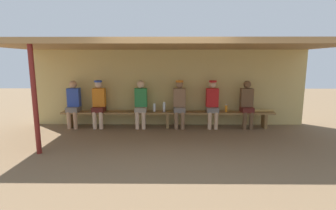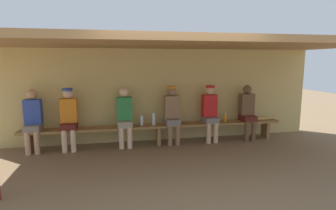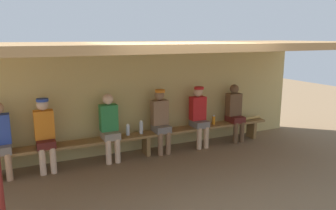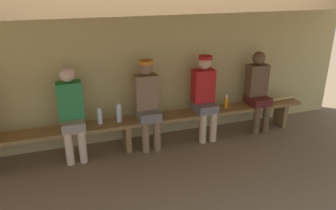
# 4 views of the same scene
# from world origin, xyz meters

# --- Properties ---
(ground_plane) EXTENTS (24.00, 24.00, 0.00)m
(ground_plane) POSITION_xyz_m (0.00, 0.00, 0.00)
(ground_plane) COLOR brown
(back_wall) EXTENTS (8.00, 0.20, 2.20)m
(back_wall) POSITION_xyz_m (0.00, 2.00, 1.10)
(back_wall) COLOR tan
(back_wall) RESTS_ON ground
(dugout_roof) EXTENTS (8.00, 2.80, 0.12)m
(dugout_roof) POSITION_xyz_m (0.00, 0.70, 2.26)
(dugout_roof) COLOR #9E7547
(dugout_roof) RESTS_ON back_wall
(bench) EXTENTS (6.00, 0.36, 0.46)m
(bench) POSITION_xyz_m (0.00, 1.55, 0.39)
(bench) COLOR olive
(bench) RESTS_ON ground
(player_with_sunglasses) EXTENTS (0.34, 0.42, 1.34)m
(player_with_sunglasses) POSITION_xyz_m (-0.76, 1.55, 0.73)
(player_with_sunglasses) COLOR gray
(player_with_sunglasses) RESTS_ON ground
(player_middle) EXTENTS (0.34, 0.42, 1.34)m
(player_middle) POSITION_xyz_m (0.33, 1.55, 0.75)
(player_middle) COLOR slate
(player_middle) RESTS_ON ground
(player_rightmost) EXTENTS (0.34, 0.42, 1.34)m
(player_rightmost) POSITION_xyz_m (2.23, 1.55, 0.73)
(player_rightmost) COLOR #591E19
(player_rightmost) RESTS_ON ground
(player_in_white) EXTENTS (0.34, 0.42, 1.34)m
(player_in_white) POSITION_xyz_m (-1.95, 1.55, 0.75)
(player_in_white) COLOR #591E19
(player_in_white) RESTS_ON ground
(player_leftmost) EXTENTS (0.34, 0.42, 1.34)m
(player_leftmost) POSITION_xyz_m (1.26, 1.55, 0.75)
(player_leftmost) COLOR slate
(player_leftmost) RESTS_ON ground
(player_in_red) EXTENTS (0.34, 0.42, 1.34)m
(player_in_red) POSITION_xyz_m (-2.67, 1.55, 0.73)
(player_in_red) COLOR slate
(player_in_red) RESTS_ON ground
(water_bottle_orange) EXTENTS (0.07, 0.07, 0.21)m
(water_bottle_orange) POSITION_xyz_m (1.66, 1.56, 0.56)
(water_bottle_orange) COLOR orange
(water_bottle_orange) RESTS_ON bench
(water_bottle_blue) EXTENTS (0.08, 0.08, 0.23)m
(water_bottle_blue) POSITION_xyz_m (-0.38, 1.59, 0.57)
(water_bottle_blue) COLOR silver
(water_bottle_blue) RESTS_ON bench
(water_bottle_clear) EXTENTS (0.08, 0.08, 0.27)m
(water_bottle_clear) POSITION_xyz_m (-0.10, 1.57, 0.59)
(water_bottle_clear) COLOR silver
(water_bottle_clear) RESTS_ON bench
(baseball_bat) EXTENTS (0.77, 0.11, 0.07)m
(baseball_bat) POSITION_xyz_m (2.61, 1.55, 0.49)
(baseball_bat) COLOR tan
(baseball_bat) RESTS_ON bench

